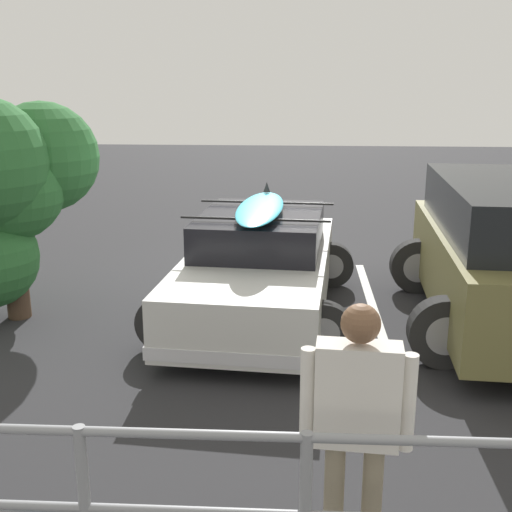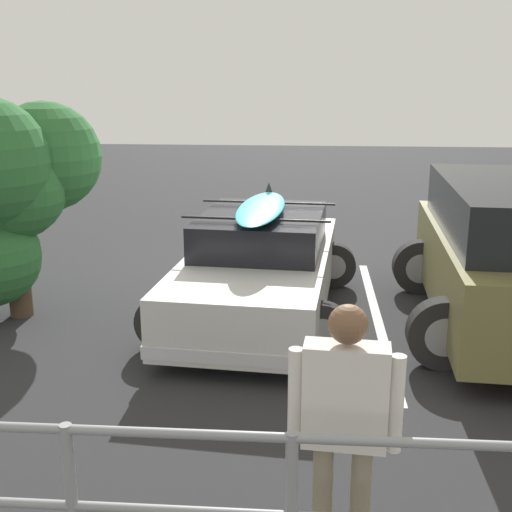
# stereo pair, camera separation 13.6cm
# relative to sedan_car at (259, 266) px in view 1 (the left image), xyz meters

# --- Properties ---
(ground_plane) EXTENTS (44.00, 44.00, 0.02)m
(ground_plane) POSITION_rel_sedan_car_xyz_m (0.40, -0.71, -0.65)
(ground_plane) COLOR #28282B
(ground_plane) RESTS_ON ground
(parking_stripe) EXTENTS (0.12, 4.80, 0.00)m
(parking_stripe) POSITION_rel_sedan_car_xyz_m (-1.52, 0.03, -0.63)
(parking_stripe) COLOR silver
(parking_stripe) RESTS_ON ground
(sedan_car) EXTENTS (2.63, 4.37, 1.59)m
(sedan_car) POSITION_rel_sedan_car_xyz_m (0.00, 0.00, 0.00)
(sedan_car) COLOR silver
(sedan_car) RESTS_ON ground
(suv_car) EXTENTS (2.74, 4.50, 1.82)m
(suv_car) POSITION_rel_sedan_car_xyz_m (-3.04, 0.27, 0.30)
(suv_car) COLOR brown
(suv_car) RESTS_ON ground
(person_bystander) EXTENTS (0.67, 0.24, 1.74)m
(person_bystander) POSITION_rel_sedan_car_xyz_m (-0.85, 4.50, 0.41)
(person_bystander) COLOR gray
(person_bystander) RESTS_ON ground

